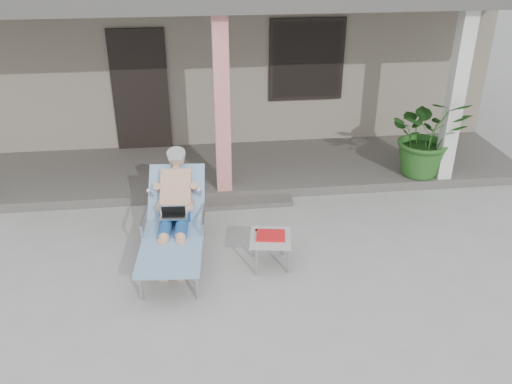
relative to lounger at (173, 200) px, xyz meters
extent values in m
plane|color=#9E9E99|center=(0.72, -0.65, -0.78)|extent=(60.00, 60.00, 0.00)
cube|color=gray|center=(0.72, 5.85, 0.72)|extent=(10.00, 5.00, 3.00)
cube|color=black|center=(-0.58, 3.32, 0.42)|extent=(0.95, 0.06, 2.10)
cube|color=black|center=(2.32, 3.32, 0.87)|extent=(1.20, 0.06, 1.30)
cube|color=black|center=(2.32, 3.32, 0.87)|extent=(1.32, 0.05, 1.42)
cube|color=#605B56|center=(0.72, 2.35, -0.70)|extent=(10.00, 2.00, 0.15)
cube|color=red|center=(0.72, 1.50, 0.68)|extent=(0.22, 0.22, 2.61)
cube|color=silver|center=(4.22, 1.50, 0.68)|extent=(0.22, 0.22, 2.61)
cube|color=#605B56|center=(0.72, 1.20, -0.74)|extent=(2.00, 0.30, 0.07)
cylinder|color=#B7B7BC|center=(-0.38, -0.92, -0.59)|extent=(0.04, 0.04, 0.37)
cylinder|color=#B7B7BC|center=(0.24, -0.97, -0.59)|extent=(0.04, 0.04, 0.37)
cylinder|color=#B7B7BC|center=(-0.29, 0.35, -0.59)|extent=(0.04, 0.04, 0.37)
cylinder|color=#B7B7BC|center=(0.34, 0.30, -0.59)|extent=(0.04, 0.04, 0.37)
cube|color=#B7B7BC|center=(-0.04, -0.48, -0.39)|extent=(0.72, 1.27, 0.03)
cube|color=#88AED3|center=(-0.04, -0.48, -0.36)|extent=(0.82, 1.32, 0.04)
cube|color=#B7B7BC|center=(0.03, 0.42, -0.15)|extent=(0.67, 0.63, 0.50)
cube|color=#88AED3|center=(0.03, 0.42, -0.12)|extent=(0.78, 0.71, 0.56)
cylinder|color=#99999B|center=(0.05, 0.71, 0.33)|extent=(0.26, 0.27, 0.13)
cube|color=silver|center=(0.00, -0.04, -0.19)|extent=(0.35, 0.26, 0.24)
cube|color=#ADADA8|center=(1.16, -0.41, -0.38)|extent=(0.57, 0.57, 0.04)
cylinder|color=#B7B7BC|center=(0.96, -0.60, -0.59)|extent=(0.04, 0.04, 0.37)
cylinder|color=#B7B7BC|center=(1.36, -0.60, -0.59)|extent=(0.04, 0.04, 0.37)
cylinder|color=#B7B7BC|center=(0.96, -0.21, -0.59)|extent=(0.04, 0.04, 0.37)
cylinder|color=#B7B7BC|center=(1.36, -0.21, -0.59)|extent=(0.04, 0.04, 0.37)
cube|color=red|center=(1.16, -0.41, -0.35)|extent=(0.38, 0.31, 0.03)
cube|color=black|center=(1.16, -0.28, -0.35)|extent=(0.34, 0.08, 0.03)
imported|color=#26591E|center=(3.94, 1.65, 0.04)|extent=(1.37, 1.25, 1.33)
camera|label=1|loc=(0.32, -5.96, 3.12)|focal=38.00mm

